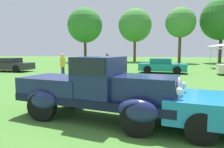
% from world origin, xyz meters
% --- Properties ---
extents(ground_plane, '(120.00, 120.00, 0.00)m').
position_xyz_m(ground_plane, '(0.00, 0.00, 0.00)').
color(ground_plane, '#42752D').
extents(feature_pickup_truck, '(4.63, 2.40, 1.70)m').
position_xyz_m(feature_pickup_truck, '(-0.29, -0.18, 0.87)').
color(feature_pickup_truck, black).
rests_on(feature_pickup_truck, ground_plane).
extents(show_car_charcoal, '(3.92, 1.81, 1.22)m').
position_xyz_m(show_car_charcoal, '(-11.96, 10.83, 0.60)').
color(show_car_charcoal, '#28282D').
rests_on(show_car_charcoal, ground_plane).
extents(show_car_teal, '(4.03, 2.01, 1.22)m').
position_xyz_m(show_car_teal, '(1.47, 12.61, 0.60)').
color(show_car_teal, teal).
rests_on(show_car_teal, ground_plane).
extents(spectator_by_row, '(0.33, 0.45, 1.69)m').
position_xyz_m(spectator_by_row, '(-4.70, 6.64, 0.91)').
color(spectator_by_row, '#283351').
rests_on(spectator_by_row, ground_plane).
extents(spectator_far_side, '(0.30, 0.43, 1.69)m').
position_xyz_m(spectator_far_side, '(-2.52, 9.46, 0.91)').
color(spectator_far_side, '#283351').
rests_on(spectator_far_side, ground_plane).
extents(treeline_far_left, '(5.78, 5.78, 8.99)m').
position_xyz_m(treeline_far_left, '(-11.19, 28.06, 6.08)').
color(treeline_far_left, '#47331E').
rests_on(treeline_far_left, ground_plane).
extents(treeline_mid_left, '(5.63, 5.63, 9.00)m').
position_xyz_m(treeline_mid_left, '(-3.15, 30.64, 6.16)').
color(treeline_mid_left, brown).
rests_on(treeline_mid_left, ground_plane).
extents(treeline_center, '(4.51, 4.51, 8.39)m').
position_xyz_m(treeline_center, '(4.04, 28.29, 6.09)').
color(treeline_center, brown).
rests_on(treeline_center, ground_plane).
extents(treeline_mid_right, '(6.33, 6.33, 9.80)m').
position_xyz_m(treeline_mid_right, '(10.12, 29.73, 6.61)').
color(treeline_mid_right, '#47331E').
rests_on(treeline_mid_right, ground_plane).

